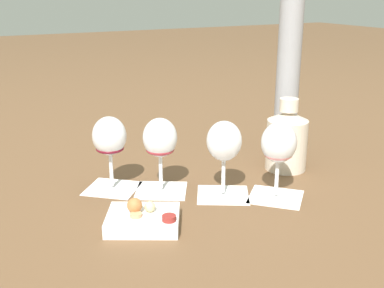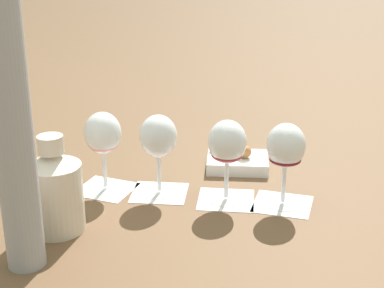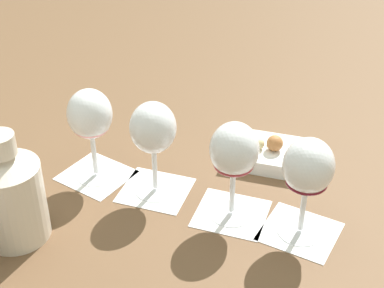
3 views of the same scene
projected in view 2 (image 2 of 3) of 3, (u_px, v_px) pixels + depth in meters
The scene contains 11 objects.
ground_plane at pixel (193, 196), 1.21m from camera, with size 8.00×8.00×0.00m, color brown.
tasting_card_0 at pixel (106, 189), 1.24m from camera, with size 0.15×0.15×0.00m.
tasting_card_1 at pixel (159, 193), 1.22m from camera, with size 0.15×0.15×0.00m.
tasting_card_2 at pixel (226, 200), 1.19m from camera, with size 0.15×0.15×0.00m.
tasting_card_3 at pixel (282, 204), 1.17m from camera, with size 0.15×0.15×0.00m.
wine_glass_0 at pixel (103, 137), 1.20m from camera, with size 0.08×0.08×0.17m.
wine_glass_1 at pixel (158, 140), 1.18m from camera, with size 0.08×0.08×0.17m.
wine_glass_2 at pixel (227, 146), 1.15m from camera, with size 0.08×0.08×0.17m.
wine_glass_3 at pixel (286, 150), 1.13m from camera, with size 0.08×0.08×0.17m.
ceramic_vase at pixel (55, 190), 1.05m from camera, with size 0.10×0.10×0.18m.
snack_dish at pixel (238, 161), 1.35m from camera, with size 0.17×0.16×0.06m.
Camera 2 is at (-0.45, -1.00, 0.53)m, focal length 55.00 mm.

